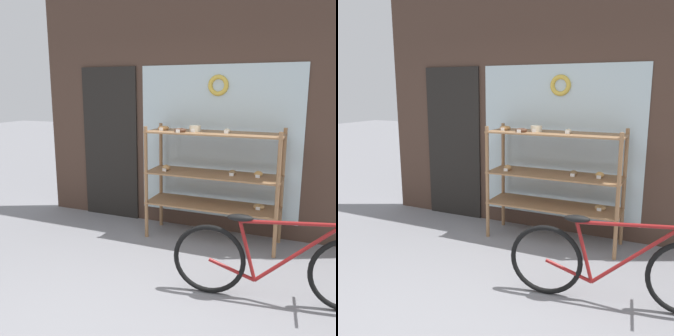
% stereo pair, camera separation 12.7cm
% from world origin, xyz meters
% --- Properties ---
extents(ground_plane, '(30.00, 30.00, 0.00)m').
position_xyz_m(ground_plane, '(0.00, 0.00, 0.00)').
color(ground_plane, gray).
extents(storefront_facade, '(4.68, 0.13, 3.50)m').
position_xyz_m(storefront_facade, '(-0.04, 2.45, 1.70)').
color(storefront_facade, '#473328').
rests_on(storefront_facade, ground_plane).
extents(display_case, '(1.58, 0.49, 1.39)m').
position_xyz_m(display_case, '(0.24, 2.06, 0.85)').
color(display_case, '#8E6642').
rests_on(display_case, ground_plane).
extents(bicycle, '(1.79, 0.46, 0.78)m').
position_xyz_m(bicycle, '(1.13, 0.95, 0.35)').
color(bicycle, black).
rests_on(bicycle, ground_plane).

